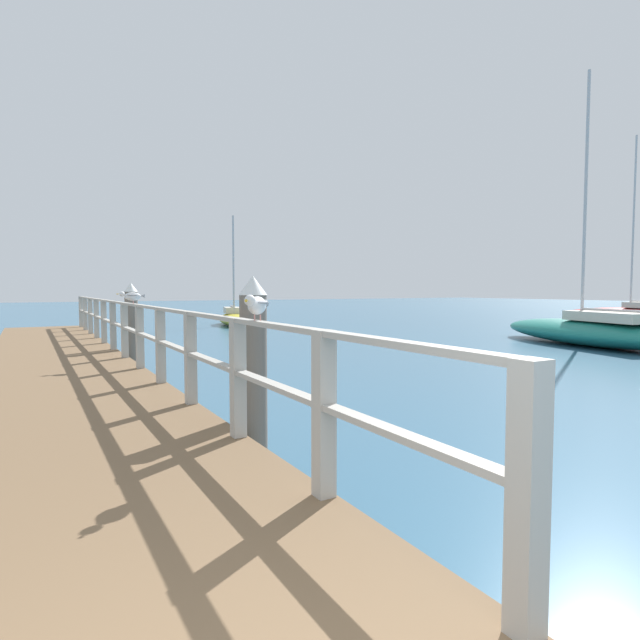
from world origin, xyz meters
name	(u,v)px	position (x,y,z in m)	size (l,w,h in m)	color
pier_deck	(61,375)	(0.00, 10.09, 0.25)	(2.41, 20.18, 0.51)	brown
pier_railing	(124,324)	(1.13, 10.09, 1.17)	(0.12, 18.70, 1.08)	#B2ADA3
dock_piling_near	(254,371)	(1.51, 4.46, 1.00)	(0.29, 0.29, 1.98)	#6B6056
dock_piling_far	(132,327)	(1.51, 11.56, 1.00)	(0.29, 0.29, 1.98)	#6B6056
seagull_foreground	(257,304)	(1.12, 3.43, 1.72)	(0.35, 0.39, 0.21)	white
seagull_background	(132,296)	(1.12, 9.14, 1.72)	(0.47, 0.23, 0.21)	white
boat_0	(639,315)	(27.39, 14.67, 0.49)	(2.99, 7.97, 9.85)	red
boat_2	(592,331)	(15.47, 9.68, 0.48)	(4.33, 7.97, 8.94)	#197266
boat_3	(233,318)	(8.59, 24.40, 0.37)	(2.52, 4.91, 5.48)	gold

